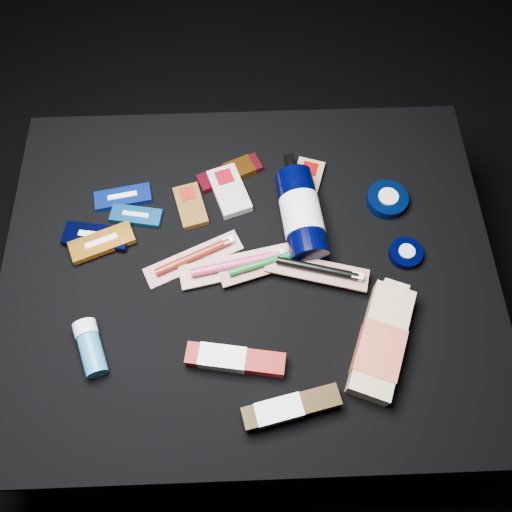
{
  "coord_description": "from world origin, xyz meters",
  "views": [
    {
      "loc": [
        0.0,
        -0.4,
        1.3
      ],
      "look_at": [
        0.01,
        0.01,
        0.42
      ],
      "focal_mm": 35.0,
      "sensor_mm": 36.0,
      "label": 1
    }
  ],
  "objects_px": {
    "bodywash_bottle": "(381,343)",
    "toothpaste_carton_red": "(231,359)",
    "deodorant_stick": "(90,347)",
    "lotion_bottle": "(302,215)"
  },
  "relations": [
    {
      "from": "toothpaste_carton_red",
      "to": "bodywash_bottle",
      "type": "bearing_deg",
      "value": 12.85
    },
    {
      "from": "bodywash_bottle",
      "to": "toothpaste_carton_red",
      "type": "xyz_separation_m",
      "value": [
        -0.27,
        -0.02,
        -0.01
      ]
    },
    {
      "from": "bodywash_bottle",
      "to": "deodorant_stick",
      "type": "bearing_deg",
      "value": -159.7
    },
    {
      "from": "lotion_bottle",
      "to": "bodywash_bottle",
      "type": "distance_m",
      "value": 0.29
    },
    {
      "from": "bodywash_bottle",
      "to": "toothpaste_carton_red",
      "type": "distance_m",
      "value": 0.27
    },
    {
      "from": "lotion_bottle",
      "to": "toothpaste_carton_red",
      "type": "bearing_deg",
      "value": -123.52
    },
    {
      "from": "lotion_bottle",
      "to": "toothpaste_carton_red",
      "type": "height_order",
      "value": "lotion_bottle"
    },
    {
      "from": "deodorant_stick",
      "to": "lotion_bottle",
      "type": "bearing_deg",
      "value": 12.16
    },
    {
      "from": "bodywash_bottle",
      "to": "toothpaste_carton_red",
      "type": "relative_size",
      "value": 1.27
    },
    {
      "from": "toothpaste_carton_red",
      "to": "deodorant_stick",
      "type": "bearing_deg",
      "value": -177.67
    }
  ]
}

